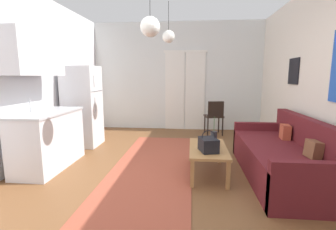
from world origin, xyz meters
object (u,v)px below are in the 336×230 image
object	(u,v)px
bamboo_vase	(214,139)
handbag	(208,144)
refrigerator	(83,106)
couch	(285,158)
coffee_table	(208,151)
pendant_lamp_far	(169,37)
pendant_lamp_near	(150,27)
accent_chair	(214,115)

from	to	relation	value
bamboo_vase	handbag	size ratio (longest dim) A/B	1.32
bamboo_vase	refrigerator	size ratio (longest dim) A/B	0.27
couch	handbag	distance (m)	1.13
couch	coffee_table	size ratio (longest dim) A/B	2.10
coffee_table	pendant_lamp_far	size ratio (longest dim) A/B	1.34
couch	handbag	size ratio (longest dim) A/B	6.43
couch	refrigerator	world-z (taller)	refrigerator
bamboo_vase	pendant_lamp_near	distance (m)	1.80
coffee_table	pendant_lamp_far	distance (m)	2.38
couch	accent_chair	bearing A→B (deg)	107.43
handbag	pendant_lamp_near	distance (m)	1.75
couch	pendant_lamp_far	bearing A→B (deg)	142.69
refrigerator	handbag	bearing A→B (deg)	-31.14
handbag	pendant_lamp_far	xyz separation A→B (m)	(-0.70, 1.55, 1.68)
couch	pendant_lamp_near	world-z (taller)	pendant_lamp_near
accent_chair	pendant_lamp_far	xyz separation A→B (m)	(-1.02, -1.10, 1.69)
pendant_lamp_near	refrigerator	bearing A→B (deg)	137.99
couch	bamboo_vase	size ratio (longest dim) A/B	4.89
bamboo_vase	accent_chair	distance (m)	2.39
bamboo_vase	handbag	bearing A→B (deg)	-109.19
bamboo_vase	accent_chair	bearing A→B (deg)	84.66
refrigerator	bamboo_vase	bearing A→B (deg)	-25.46
pendant_lamp_near	accent_chair	bearing A→B (deg)	67.50
bamboo_vase	accent_chair	xyz separation A→B (m)	(0.22, 2.38, -0.03)
coffee_table	handbag	world-z (taller)	handbag
coffee_table	pendant_lamp_near	bearing A→B (deg)	-165.12
pendant_lamp_near	pendant_lamp_far	world-z (taller)	same
couch	handbag	world-z (taller)	couch
accent_chair	pendant_lamp_far	size ratio (longest dim) A/B	1.10
refrigerator	pendant_lamp_far	xyz separation A→B (m)	(1.77, 0.06, 1.36)
couch	pendant_lamp_near	distance (m)	2.60
refrigerator	accent_chair	bearing A→B (deg)	22.56
couch	bamboo_vase	xyz separation A→B (m)	(-1.00, 0.09, 0.24)
coffee_table	accent_chair	bearing A→B (deg)	82.91
refrigerator	accent_chair	xyz separation A→B (m)	(2.78, 1.16, -0.33)
refrigerator	pendant_lamp_near	bearing A→B (deg)	-42.01
couch	pendant_lamp_far	xyz separation A→B (m)	(-1.79, 1.36, 1.90)
bamboo_vase	coffee_table	bearing A→B (deg)	-136.26
accent_chair	pendant_lamp_near	bearing A→B (deg)	57.69
refrigerator	accent_chair	size ratio (longest dim) A/B	1.94
couch	accent_chair	xyz separation A→B (m)	(-0.77, 2.46, 0.21)
pendant_lamp_near	pendant_lamp_far	xyz separation A→B (m)	(0.09, 1.57, 0.12)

